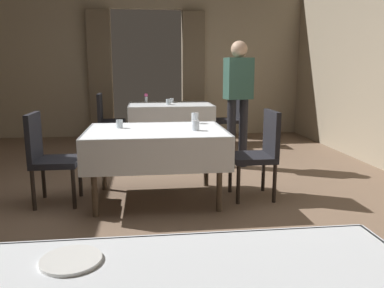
{
  "coord_description": "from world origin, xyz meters",
  "views": [
    {
      "loc": [
        -0.04,
        -3.69,
        1.36
      ],
      "look_at": [
        0.44,
        0.28,
        0.56
      ],
      "focal_mm": 35.64,
      "sensor_mm": 36.0,
      "label": 1
    }
  ],
  "objects_px": {
    "flower_vase_far": "(146,97)",
    "person_waiter_by_doorway": "(238,94)",
    "glass_mid_a": "(195,118)",
    "glass_far_b": "(168,102)",
    "dining_table_mid": "(156,139)",
    "glass_far_c": "(172,100)",
    "chair_mid_right": "(260,150)",
    "chair_far_right": "(232,116)",
    "dining_table_far": "(170,109)",
    "glass_mid_b": "(120,124)",
    "chair_mid_left": "(47,154)",
    "plate_near_c": "(71,260)",
    "glass_mid_c": "(196,126)",
    "chair_far_left": "(107,117)"
  },
  "relations": [
    {
      "from": "chair_mid_right",
      "to": "glass_far_c",
      "type": "relative_size",
      "value": 11.51
    },
    {
      "from": "chair_far_right",
      "to": "glass_mid_a",
      "type": "bearing_deg",
      "value": -111.79
    },
    {
      "from": "glass_mid_b",
      "to": "glass_far_c",
      "type": "relative_size",
      "value": 1.07
    },
    {
      "from": "glass_mid_b",
      "to": "person_waiter_by_doorway",
      "type": "relative_size",
      "value": 0.05
    },
    {
      "from": "chair_mid_right",
      "to": "glass_mid_a",
      "type": "relative_size",
      "value": 7.75
    },
    {
      "from": "chair_far_left",
      "to": "glass_far_c",
      "type": "bearing_deg",
      "value": 7.26
    },
    {
      "from": "chair_mid_right",
      "to": "glass_far_b",
      "type": "distance_m",
      "value": 2.85
    },
    {
      "from": "glass_mid_c",
      "to": "person_waiter_by_doorway",
      "type": "bearing_deg",
      "value": 60.89
    },
    {
      "from": "glass_mid_c",
      "to": "flower_vase_far",
      "type": "xyz_separation_m",
      "value": [
        -0.49,
        3.26,
        0.04
      ]
    },
    {
      "from": "dining_table_mid",
      "to": "person_waiter_by_doorway",
      "type": "relative_size",
      "value": 0.82
    },
    {
      "from": "glass_far_b",
      "to": "dining_table_far",
      "type": "bearing_deg",
      "value": 71.31
    },
    {
      "from": "chair_mid_right",
      "to": "plate_near_c",
      "type": "distance_m",
      "value": 3.02
    },
    {
      "from": "chair_far_left",
      "to": "plate_near_c",
      "type": "xyz_separation_m",
      "value": [
        0.44,
        -5.6,
        0.24
      ]
    },
    {
      "from": "dining_table_far",
      "to": "chair_far_right",
      "type": "bearing_deg",
      "value": 1.29
    },
    {
      "from": "chair_mid_right",
      "to": "chair_mid_left",
      "type": "xyz_separation_m",
      "value": [
        -2.18,
        0.06,
        0.0
      ]
    },
    {
      "from": "chair_mid_left",
      "to": "chair_far_right",
      "type": "distance_m",
      "value": 3.78
    },
    {
      "from": "plate_near_c",
      "to": "glass_far_b",
      "type": "distance_m",
      "value": 5.41
    },
    {
      "from": "dining_table_mid",
      "to": "chair_far_right",
      "type": "bearing_deg",
      "value": 63.22
    },
    {
      "from": "flower_vase_far",
      "to": "person_waiter_by_doorway",
      "type": "height_order",
      "value": "person_waiter_by_doorway"
    },
    {
      "from": "glass_far_c",
      "to": "glass_mid_c",
      "type": "bearing_deg",
      "value": -89.6
    },
    {
      "from": "glass_mid_a",
      "to": "chair_far_left",
      "type": "bearing_deg",
      "value": 115.89
    },
    {
      "from": "glass_mid_a",
      "to": "dining_table_mid",
      "type": "bearing_deg",
      "value": -139.7
    },
    {
      "from": "chair_mid_left",
      "to": "glass_far_b",
      "type": "xyz_separation_m",
      "value": [
        1.37,
        2.67,
        0.28
      ]
    },
    {
      "from": "flower_vase_far",
      "to": "person_waiter_by_doorway",
      "type": "relative_size",
      "value": 0.1
    },
    {
      "from": "flower_vase_far",
      "to": "glass_far_b",
      "type": "relative_size",
      "value": 1.76
    },
    {
      "from": "chair_mid_left",
      "to": "glass_mid_c",
      "type": "bearing_deg",
      "value": -5.37
    },
    {
      "from": "chair_far_left",
      "to": "glass_far_b",
      "type": "bearing_deg",
      "value": -12.17
    },
    {
      "from": "chair_far_right",
      "to": "glass_mid_a",
      "type": "xyz_separation_m",
      "value": [
        -0.98,
        -2.45,
        0.29
      ]
    },
    {
      "from": "dining_table_far",
      "to": "chair_far_right",
      "type": "height_order",
      "value": "chair_far_right"
    },
    {
      "from": "dining_table_mid",
      "to": "glass_far_c",
      "type": "relative_size",
      "value": 17.43
    },
    {
      "from": "dining_table_far",
      "to": "chair_far_right",
      "type": "xyz_separation_m",
      "value": [
        1.1,
        0.02,
        -0.15
      ]
    },
    {
      "from": "chair_mid_right",
      "to": "chair_far_right",
      "type": "relative_size",
      "value": 1.0
    },
    {
      "from": "plate_near_c",
      "to": "person_waiter_by_doorway",
      "type": "bearing_deg",
      "value": 69.18
    },
    {
      "from": "flower_vase_far",
      "to": "glass_mid_a",
      "type": "bearing_deg",
      "value": -78.82
    },
    {
      "from": "dining_table_far",
      "to": "glass_mid_b",
      "type": "relative_size",
      "value": 16.7
    },
    {
      "from": "chair_far_left",
      "to": "glass_mid_c",
      "type": "relative_size",
      "value": 9.39
    },
    {
      "from": "glass_mid_b",
      "to": "glass_mid_c",
      "type": "height_order",
      "value": "glass_mid_c"
    },
    {
      "from": "chair_far_left",
      "to": "dining_table_far",
      "type": "bearing_deg",
      "value": -5.35
    },
    {
      "from": "glass_mid_a",
      "to": "glass_far_c",
      "type": "relative_size",
      "value": 1.48
    },
    {
      "from": "chair_mid_left",
      "to": "flower_vase_far",
      "type": "xyz_separation_m",
      "value": [
        0.99,
        3.12,
        0.33
      ]
    },
    {
      "from": "chair_mid_right",
      "to": "chair_far_left",
      "type": "distance_m",
      "value": 3.49
    },
    {
      "from": "glass_far_c",
      "to": "person_waiter_by_doorway",
      "type": "height_order",
      "value": "person_waiter_by_doorway"
    },
    {
      "from": "person_waiter_by_doorway",
      "to": "chair_mid_left",
      "type": "bearing_deg",
      "value": -151.35
    },
    {
      "from": "person_waiter_by_doorway",
      "to": "glass_mid_b",
      "type": "bearing_deg",
      "value": -144.0
    },
    {
      "from": "flower_vase_far",
      "to": "glass_far_c",
      "type": "height_order",
      "value": "flower_vase_far"
    },
    {
      "from": "glass_mid_a",
      "to": "glass_far_b",
      "type": "distance_m",
      "value": 2.31
    },
    {
      "from": "glass_far_b",
      "to": "glass_mid_c",
      "type": "bearing_deg",
      "value": -87.78
    },
    {
      "from": "dining_table_mid",
      "to": "chair_mid_right",
      "type": "xyz_separation_m",
      "value": [
        1.09,
        -0.04,
        -0.13
      ]
    },
    {
      "from": "dining_table_mid",
      "to": "glass_far_c",
      "type": "height_order",
      "value": "glass_far_c"
    },
    {
      "from": "dining_table_mid",
      "to": "chair_mid_right",
      "type": "relative_size",
      "value": 1.51
    }
  ]
}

